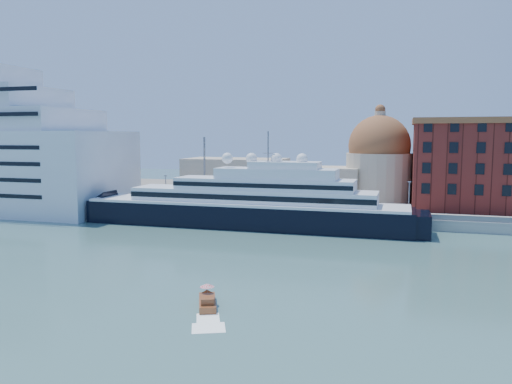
% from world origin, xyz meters
% --- Properties ---
extents(ground, '(400.00, 400.00, 0.00)m').
position_xyz_m(ground, '(0.00, 0.00, 0.00)').
color(ground, '#39635F').
rests_on(ground, ground).
extents(quay, '(180.00, 10.00, 2.50)m').
position_xyz_m(quay, '(0.00, 34.00, 1.25)').
color(quay, gray).
rests_on(quay, ground).
extents(land, '(260.00, 72.00, 2.00)m').
position_xyz_m(land, '(0.00, 75.00, 1.00)').
color(land, slate).
rests_on(land, ground).
extents(quay_fence, '(180.00, 0.10, 1.20)m').
position_xyz_m(quay_fence, '(0.00, 29.50, 3.10)').
color(quay_fence, slate).
rests_on(quay_fence, quay).
extents(superyacht, '(85.29, 11.82, 25.49)m').
position_xyz_m(superyacht, '(-8.70, 23.00, 4.40)').
color(superyacht, black).
rests_on(superyacht, ground).
extents(service_barge, '(13.16, 7.80, 2.81)m').
position_xyz_m(service_barge, '(-49.73, 21.20, 0.81)').
color(service_barge, white).
rests_on(service_barge, ground).
extents(water_taxi, '(4.20, 6.32, 2.86)m').
position_xyz_m(water_taxi, '(6.05, -30.01, 0.69)').
color(water_taxi, brown).
rests_on(water_taxi, ground).
extents(warehouse, '(43.00, 19.00, 23.25)m').
position_xyz_m(warehouse, '(52.00, 52.00, 13.79)').
color(warehouse, maroon).
rests_on(warehouse, land).
extents(church, '(66.00, 18.00, 25.50)m').
position_xyz_m(church, '(6.39, 57.72, 10.91)').
color(church, beige).
rests_on(church, land).
extents(lamp_posts, '(120.80, 2.40, 18.00)m').
position_xyz_m(lamp_posts, '(-12.67, 32.27, 9.84)').
color(lamp_posts, slate).
rests_on(lamp_posts, quay).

